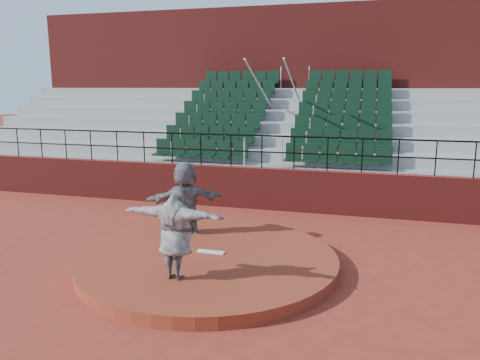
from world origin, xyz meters
name	(u,v)px	position (x,y,z in m)	size (l,w,h in m)	color
ground	(209,266)	(0.00, 0.00, 0.00)	(90.00, 90.00, 0.00)	maroon
pitchers_mound	(209,260)	(0.00, 0.00, 0.12)	(5.50, 5.50, 0.25)	maroon
pitching_rubber	(211,252)	(0.00, 0.15, 0.27)	(0.60, 0.15, 0.03)	white
boundary_wall	(262,188)	(0.00, 5.00, 0.65)	(24.00, 0.30, 1.30)	maroon
wall_railing	(262,144)	(0.00, 5.00, 2.03)	(24.04, 0.05, 1.03)	black
seating_deck	(283,148)	(0.00, 8.65, 1.44)	(24.00, 5.97, 4.63)	#979691
press_box_facade	(300,91)	(0.00, 12.60, 3.55)	(24.00, 3.00, 7.10)	maroon
pitcher	(175,236)	(-0.18, -1.30, 1.07)	(2.01, 0.55, 1.63)	black
fielder	(186,202)	(-1.04, 1.32, 1.02)	(1.89, 0.60, 2.04)	black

